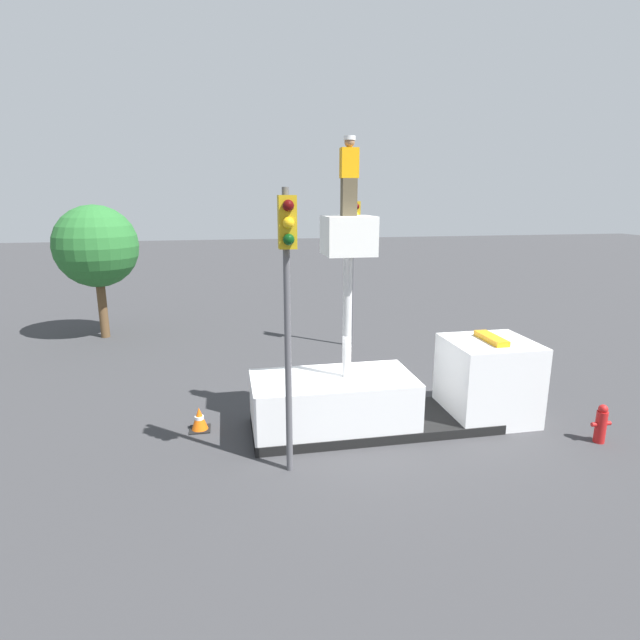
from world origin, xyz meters
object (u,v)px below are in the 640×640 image
object	(u,v)px
worker	(349,176)
tree_left_bg	(96,247)
traffic_light_across	(354,243)
fire_hydrant	(601,424)
traffic_cone_rear	(199,419)
bucket_truck	(398,389)
traffic_light_pole	(288,280)

from	to	relation	value
worker	tree_left_bg	world-z (taller)	worker
worker	traffic_light_across	xyz separation A→B (m)	(1.98, 7.03, -2.17)
worker	traffic_light_across	distance (m)	7.62
worker	fire_hydrant	world-z (taller)	worker
traffic_light_across	traffic_cone_rear	world-z (taller)	traffic_light_across
fire_hydrant	traffic_cone_rear	size ratio (longest dim) A/B	1.59
traffic_light_across	traffic_cone_rear	bearing A→B (deg)	-131.66
traffic_light_across	bucket_truck	bearing A→B (deg)	-94.97
bucket_truck	traffic_light_pole	xyz separation A→B (m)	(-3.03, -1.80, 3.22)
worker	traffic_light_pole	world-z (taller)	worker
traffic_light_pole	tree_left_bg	bearing A→B (deg)	117.50
fire_hydrant	tree_left_bg	distance (m)	18.75
worker	traffic_light_across	world-z (taller)	worker
tree_left_bg	fire_hydrant	bearing A→B (deg)	-41.29
traffic_light_across	traffic_cone_rear	distance (m)	9.32
traffic_cone_rear	tree_left_bg	bearing A→B (deg)	113.99
traffic_light_pole	tree_left_bg	xyz separation A→B (m)	(-6.32, 12.15, -0.39)
traffic_light_across	tree_left_bg	bearing A→B (deg)	161.56
traffic_light_pole	traffic_cone_rear	xyz separation A→B (m)	(-2.01, 2.46, -3.92)
worker	traffic_cone_rear	world-z (taller)	worker
tree_left_bg	bucket_truck	bearing A→B (deg)	-47.88
traffic_light_across	traffic_cone_rear	xyz separation A→B (m)	(-5.66, -6.36, -3.79)
traffic_light_pole	traffic_light_across	size ratio (longest dim) A/B	1.03
traffic_light_across	tree_left_bg	world-z (taller)	traffic_light_across
traffic_cone_rear	traffic_light_pole	bearing A→B (deg)	-50.74
bucket_truck	traffic_light_across	size ratio (longest dim) A/B	1.27
bucket_truck	tree_left_bg	distance (m)	14.24
bucket_truck	worker	bearing A→B (deg)	180.00
bucket_truck	tree_left_bg	size ratio (longest dim) A/B	1.34
traffic_light_pole	traffic_light_across	xyz separation A→B (m)	(3.65, 8.82, -0.13)
traffic_light_across	tree_left_bg	distance (m)	10.51
worker	fire_hydrant	distance (m)	8.44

